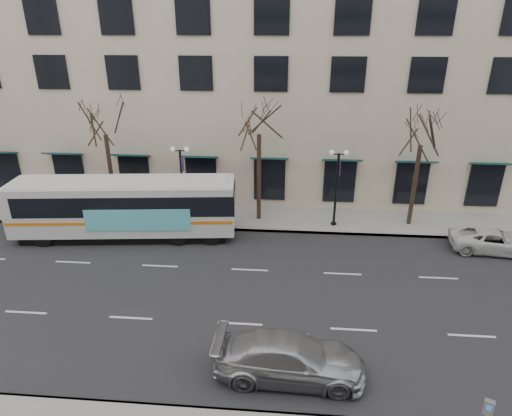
# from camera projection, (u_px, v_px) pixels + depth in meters

# --- Properties ---
(ground) EXTENTS (160.00, 160.00, 0.00)m
(ground) POSITION_uv_depth(u_px,v_px,m) (245.00, 294.00, 21.16)
(ground) COLOR black
(ground) RESTS_ON ground
(sidewalk_far) EXTENTS (80.00, 4.00, 0.15)m
(sidewalk_far) POSITION_uv_depth(u_px,v_px,m) (332.00, 220.00, 29.01)
(sidewalk_far) COLOR gray
(sidewalk_far) RESTS_ON ground
(building_hotel) EXTENTS (40.00, 20.00, 24.00)m
(building_hotel) POSITION_uv_depth(u_px,v_px,m) (246.00, 29.00, 35.87)
(building_hotel) COLOR #C4AF96
(building_hotel) RESTS_ON ground
(tree_far_left) EXTENTS (3.60, 3.60, 8.34)m
(tree_far_left) POSITION_uv_depth(u_px,v_px,m) (104.00, 120.00, 27.36)
(tree_far_left) COLOR black
(tree_far_left) RESTS_ON ground
(tree_far_mid) EXTENTS (3.60, 3.60, 8.55)m
(tree_far_mid) POSITION_uv_depth(u_px,v_px,m) (259.00, 119.00, 26.53)
(tree_far_mid) COLOR black
(tree_far_mid) RESTS_ON ground
(tree_far_right) EXTENTS (3.60, 3.60, 8.06)m
(tree_far_right) POSITION_uv_depth(u_px,v_px,m) (423.00, 130.00, 25.97)
(tree_far_right) COLOR black
(tree_far_right) RESTS_ON ground
(lamp_post_left) EXTENTS (1.22, 0.45, 5.21)m
(lamp_post_left) POSITION_uv_depth(u_px,v_px,m) (182.00, 181.00, 27.90)
(lamp_post_left) COLOR black
(lamp_post_left) RESTS_ON ground
(lamp_post_right) EXTENTS (1.22, 0.45, 5.21)m
(lamp_post_right) POSITION_uv_depth(u_px,v_px,m) (337.00, 185.00, 27.15)
(lamp_post_right) COLOR black
(lamp_post_right) RESTS_ON ground
(city_bus) EXTENTS (13.81, 4.35, 3.68)m
(city_bus) POSITION_uv_depth(u_px,v_px,m) (126.00, 206.00, 26.30)
(city_bus) COLOR silver
(city_bus) RESTS_ON ground
(silver_car) EXTENTS (5.71, 2.43, 1.64)m
(silver_car) POSITION_uv_depth(u_px,v_px,m) (290.00, 358.00, 15.95)
(silver_car) COLOR #AAACB2
(silver_car) RESTS_ON ground
(white_pickup) EXTENTS (5.04, 2.74, 1.34)m
(white_pickup) POSITION_uv_depth(u_px,v_px,m) (494.00, 241.00, 24.99)
(white_pickup) COLOR silver
(white_pickup) RESTS_ON ground
(pay_station) EXTENTS (0.35, 0.29, 1.37)m
(pay_station) POSITION_uv_depth(u_px,v_px,m) (488.00, 410.00, 13.39)
(pay_station) COLOR slate
(pay_station) RESTS_ON sidewalk_near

